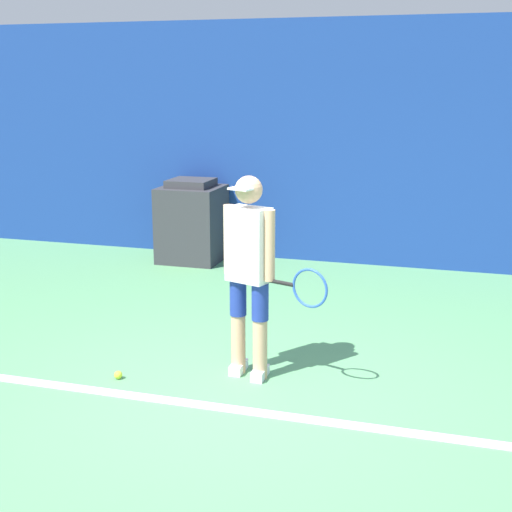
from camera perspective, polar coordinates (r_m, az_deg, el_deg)
ground_plane at (r=5.64m, az=-1.10°, el=-11.16°), size 24.00×24.00×0.00m
back_wall at (r=9.42m, az=7.09°, el=8.88°), size 24.00×0.10×3.16m
court_baseline at (r=5.43m, az=-1.90°, el=-12.15°), size 21.60×0.10×0.01m
tennis_player at (r=5.71m, az=-0.47°, el=-0.94°), size 0.93×0.39×1.67m
tennis_ball at (r=6.04m, az=-10.96°, el=-9.33°), size 0.07×0.07×0.07m
covered_chair at (r=9.63m, az=-5.15°, el=2.73°), size 0.80×0.77×1.11m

